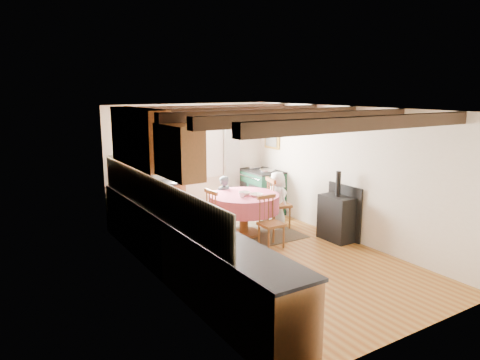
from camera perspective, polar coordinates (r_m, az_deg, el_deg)
floor at (r=7.37m, az=3.36°, el=-9.87°), size 3.60×5.50×0.00m
ceiling at (r=6.86m, az=3.60°, el=9.12°), size 3.60×5.50×0.00m
wall_back at (r=9.35m, az=-6.37°, el=2.35°), size 3.60×0.00×2.40m
wall_front at (r=5.11m, az=21.78°, el=-6.28°), size 3.60×0.00×2.40m
wall_left at (r=6.17m, az=-10.27°, el=-2.62°), size 0.00×5.50×2.40m
wall_right at (r=8.18m, az=13.80°, el=0.74°), size 0.00×5.50×2.40m
beam_a at (r=5.37m, az=16.21°, el=7.01°), size 3.60×0.16×0.16m
beam_b at (r=6.08m, az=9.14°, el=7.82°), size 3.60×0.16×0.16m
beam_c at (r=6.86m, az=3.59°, el=8.37°), size 3.60×0.16×0.16m
beam_d at (r=7.70m, az=-0.80°, el=8.74°), size 3.60×0.16×0.16m
beam_e at (r=8.57m, az=-4.32°, el=9.01°), size 3.60×0.16×0.16m
splash_left at (r=6.45m, az=-11.11°, el=-2.03°), size 0.02×4.50×0.55m
splash_back at (r=8.95m, az=-12.09°, el=1.74°), size 1.40×0.02×0.55m
base_cabinet_left at (r=6.51m, az=-7.55°, el=-8.78°), size 0.60×5.30×0.88m
base_cabinet_back at (r=8.84m, az=-11.55°, el=-3.41°), size 1.30×0.60×0.88m
worktop_left at (r=6.37m, az=-7.50°, el=-4.87°), size 0.64×5.30×0.04m
worktop_back at (r=8.71m, az=-11.63°, el=-0.52°), size 1.30×0.64×0.04m
wall_cabinet_glass at (r=7.21m, az=-12.83°, el=5.39°), size 0.34×1.80×0.90m
wall_cabinet_solid at (r=5.83m, az=-7.86°, el=3.64°), size 0.34×0.90×0.70m
window_frame at (r=9.32m, az=-5.83°, el=4.82°), size 1.34×0.03×1.54m
window_pane at (r=9.33m, az=-5.84°, el=4.82°), size 1.20×0.01×1.40m
curtain_left at (r=8.98m, az=-10.39°, el=1.20°), size 0.35×0.10×2.10m
curtain_right at (r=9.72m, az=-1.05°, el=2.18°), size 0.35×0.10×2.10m
curtain_rod at (r=9.20m, az=-5.67°, el=8.48°), size 2.00×0.03×0.03m
wall_picture at (r=9.81m, az=4.13°, el=5.77°), size 0.04×0.50×0.60m
wall_plate at (r=9.75m, az=-0.77°, el=5.77°), size 0.30×0.02×0.30m
rug at (r=8.41m, az=0.50°, el=-7.03°), size 1.95×1.52×0.01m
dining_table at (r=8.29m, az=0.50°, el=-4.50°), size 1.30×1.30×0.78m
chair_near at (r=7.67m, az=4.05°, el=-5.42°), size 0.39×0.41×0.90m
chair_left at (r=7.93m, az=-4.70°, el=-4.73°), size 0.45×0.43×0.94m
chair_right at (r=8.76m, az=4.98°, el=-2.92°), size 0.54×0.52×1.00m
aga_range at (r=9.82m, az=2.65°, el=-1.39°), size 0.68×1.05×0.97m
cast_iron_stove at (r=8.17m, az=12.34°, el=-3.27°), size 0.38×0.63×1.27m
child_far at (r=8.70m, az=-2.15°, el=-2.84°), size 0.40×0.28×1.05m
child_right at (r=8.84m, az=4.80°, el=-2.45°), size 0.36×0.54×1.10m
bowl_a at (r=8.03m, az=2.14°, el=-1.95°), size 0.28×0.28×0.05m
bowl_b at (r=8.11m, az=0.59°, el=-1.75°), size 0.30×0.30×0.07m
cup at (r=7.94m, az=0.26°, el=-1.92°), size 0.14×0.14×0.10m
canister_tall at (r=8.64m, az=-12.82°, el=0.24°), size 0.13×0.13×0.23m
canister_wide at (r=8.83m, az=-11.71°, el=0.47°), size 0.19×0.19×0.21m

